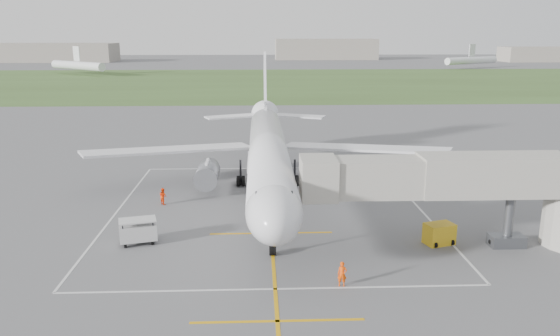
{
  "coord_description": "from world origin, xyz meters",
  "views": [
    {
      "loc": [
        -1.0,
        -52.0,
        16.01
      ],
      "look_at": [
        0.97,
        -4.0,
        4.0
      ],
      "focal_mm": 35.0,
      "sensor_mm": 36.0,
      "label": 1
    }
  ],
  "objects_px": {
    "ramp_worker_nose": "(342,274)",
    "ramp_worker_wing": "(163,196)",
    "gpu_unit": "(439,234)",
    "baggage_cart": "(138,231)",
    "airliner": "(268,153)",
    "jet_bridge": "(482,187)"
  },
  "relations": [
    {
      "from": "ramp_worker_nose",
      "to": "ramp_worker_wing",
      "type": "relative_size",
      "value": 1.04
    },
    {
      "from": "gpu_unit",
      "to": "baggage_cart",
      "type": "xyz_separation_m",
      "value": [
        -23.35,
        1.04,
        0.19
      ]
    },
    {
      "from": "airliner",
      "to": "ramp_worker_wing",
      "type": "relative_size",
      "value": 29.36
    },
    {
      "from": "jet_bridge",
      "to": "ramp_worker_wing",
      "type": "bearing_deg",
      "value": 155.67
    },
    {
      "from": "baggage_cart",
      "to": "ramp_worker_nose",
      "type": "distance_m",
      "value": 16.74
    },
    {
      "from": "gpu_unit",
      "to": "ramp_worker_wing",
      "type": "bearing_deg",
      "value": 137.45
    },
    {
      "from": "gpu_unit",
      "to": "ramp_worker_nose",
      "type": "xyz_separation_m",
      "value": [
        -8.63,
        -6.93,
        0.02
      ]
    },
    {
      "from": "jet_bridge",
      "to": "baggage_cart",
      "type": "bearing_deg",
      "value": 176.2
    },
    {
      "from": "airliner",
      "to": "gpu_unit",
      "type": "xyz_separation_m",
      "value": [
        12.97,
        -13.55,
        -3.59
      ]
    },
    {
      "from": "jet_bridge",
      "to": "ramp_worker_nose",
      "type": "xyz_separation_m",
      "value": [
        -11.38,
        -6.23,
        -3.92
      ]
    },
    {
      "from": "gpu_unit",
      "to": "jet_bridge",
      "type": "bearing_deg",
      "value": -31.33
    },
    {
      "from": "gpu_unit",
      "to": "ramp_worker_wing",
      "type": "xyz_separation_m",
      "value": [
        -23.09,
        10.99,
        -0.01
      ]
    },
    {
      "from": "airliner",
      "to": "jet_bridge",
      "type": "relative_size",
      "value": 2.0
    },
    {
      "from": "gpu_unit",
      "to": "ramp_worker_wing",
      "type": "relative_size",
      "value": 1.57
    },
    {
      "from": "baggage_cart",
      "to": "ramp_worker_nose",
      "type": "height_order",
      "value": "baggage_cart"
    },
    {
      "from": "gpu_unit",
      "to": "baggage_cart",
      "type": "height_order",
      "value": "baggage_cart"
    },
    {
      "from": "gpu_unit",
      "to": "ramp_worker_nose",
      "type": "distance_m",
      "value": 11.07
    },
    {
      "from": "gpu_unit",
      "to": "ramp_worker_nose",
      "type": "bearing_deg",
      "value": -158.35
    },
    {
      "from": "ramp_worker_wing",
      "to": "ramp_worker_nose",
      "type": "bearing_deg",
      "value": 177.26
    },
    {
      "from": "baggage_cart",
      "to": "ramp_worker_wing",
      "type": "relative_size",
      "value": 1.97
    },
    {
      "from": "ramp_worker_nose",
      "to": "gpu_unit",
      "type": "bearing_deg",
      "value": 48.12
    },
    {
      "from": "ramp_worker_nose",
      "to": "baggage_cart",
      "type": "bearing_deg",
      "value": 160.94
    }
  ]
}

